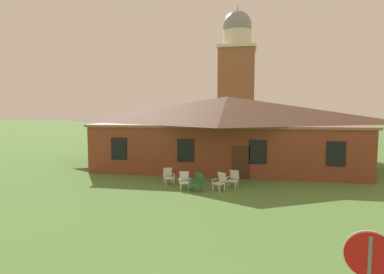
{
  "coord_description": "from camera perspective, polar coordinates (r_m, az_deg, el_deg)",
  "views": [
    {
      "loc": [
        1.91,
        -5.02,
        4.51
      ],
      "look_at": [
        -0.72,
        9.24,
        3.2
      ],
      "focal_mm": 30.4,
      "sensor_mm": 36.0,
      "label": 1
    }
  ],
  "objects": [
    {
      "name": "lawn_chair_by_porch",
      "position": [
        19.43,
        -4.18,
        -6.78
      ],
      "size": [
        0.82,
        0.85,
        0.96
      ],
      "color": "silver",
      "rests_on": "ground"
    },
    {
      "name": "dome_tower",
      "position": [
        45.9,
        7.84,
        9.99
      ],
      "size": [
        5.18,
        5.18,
        18.49
      ],
      "color": "#93563D",
      "rests_on": "ground"
    },
    {
      "name": "lawn_chair_right_end",
      "position": [
        18.77,
        7.27,
        -7.24
      ],
      "size": [
        0.74,
        0.79,
        0.96
      ],
      "color": "silver",
      "rests_on": "ground"
    },
    {
      "name": "lawn_chair_left_end",
      "position": [
        17.86,
        0.93,
        -7.84
      ],
      "size": [
        0.85,
        0.87,
        0.96
      ],
      "color": "#28704C",
      "rests_on": "ground"
    },
    {
      "name": "brick_building",
      "position": [
        25.69,
        6.17,
        1.18
      ],
      "size": [
        19.15,
        10.4,
        5.4
      ],
      "color": "brown",
      "rests_on": "ground"
    },
    {
      "name": "lawn_chair_middle",
      "position": [
        18.06,
        4.95,
        -7.71
      ],
      "size": [
        0.84,
        0.87,
        0.96
      ],
      "color": "silver",
      "rests_on": "ground"
    },
    {
      "name": "lawn_chair_near_door",
      "position": [
        18.24,
        -1.33,
        -7.56
      ],
      "size": [
        0.75,
        0.8,
        0.96
      ],
      "color": "white",
      "rests_on": "ground"
    }
  ]
}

